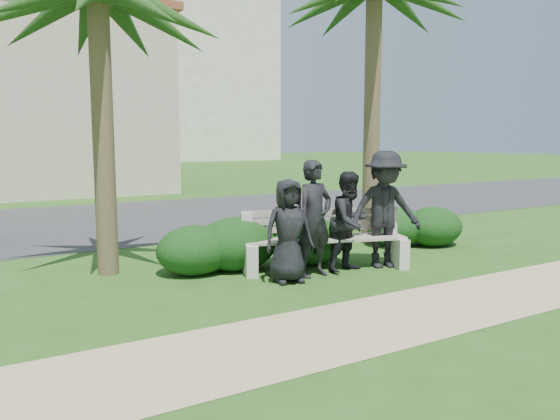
% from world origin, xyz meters
% --- Properties ---
extents(ground, '(160.00, 160.00, 0.00)m').
position_xyz_m(ground, '(0.00, 0.00, 0.00)').
color(ground, '#285017').
rests_on(ground, ground).
extents(footpath, '(30.00, 1.60, 0.01)m').
position_xyz_m(footpath, '(0.00, -1.80, 0.00)').
color(footpath, tan).
rests_on(footpath, ground).
extents(asphalt_street, '(160.00, 8.00, 0.01)m').
position_xyz_m(asphalt_street, '(0.00, 8.00, 0.00)').
color(asphalt_street, '#2D2D30').
rests_on(asphalt_street, ground).
extents(stucco_bldg_right, '(8.40, 8.40, 7.30)m').
position_xyz_m(stucco_bldg_right, '(-1.00, 18.00, 3.66)').
color(stucco_bldg_right, tan).
rests_on(stucco_bldg_right, ground).
extents(hotel_tower, '(26.00, 18.00, 37.30)m').
position_xyz_m(hotel_tower, '(14.00, 55.00, 13.41)').
color(hotel_tower, beige).
rests_on(hotel_tower, ground).
extents(park_bench, '(2.83, 1.41, 0.93)m').
position_xyz_m(park_bench, '(0.29, 0.61, 0.42)').
color(park_bench, gray).
rests_on(park_bench, ground).
extents(man_a, '(0.81, 0.60, 1.52)m').
position_xyz_m(man_a, '(-0.61, 0.23, 0.76)').
color(man_a, black).
rests_on(man_a, ground).
extents(man_b, '(0.70, 0.51, 1.78)m').
position_xyz_m(man_b, '(-0.08, 0.33, 0.89)').
color(man_b, black).
rests_on(man_b, ground).
extents(man_c, '(0.88, 0.75, 1.59)m').
position_xyz_m(man_c, '(0.60, 0.32, 0.79)').
color(man_c, black).
rests_on(man_c, ground).
extents(man_d, '(1.39, 1.05, 1.91)m').
position_xyz_m(man_d, '(1.24, 0.24, 0.95)').
color(man_d, black).
rests_on(man_d, ground).
extents(hedge_b, '(1.21, 1.00, 0.79)m').
position_xyz_m(hedge_b, '(-1.59, 1.42, 0.39)').
color(hedge_b, black).
rests_on(hedge_b, ground).
extents(hedge_c, '(1.34, 1.11, 0.88)m').
position_xyz_m(hedge_c, '(-0.89, 1.36, 0.44)').
color(hedge_c, black).
rests_on(hedge_c, ground).
extents(hedge_d, '(1.39, 1.15, 0.91)m').
position_xyz_m(hedge_d, '(0.32, 1.11, 0.45)').
color(hedge_d, black).
rests_on(hedge_d, ground).
extents(hedge_e, '(1.21, 1.00, 0.79)m').
position_xyz_m(hedge_e, '(2.72, 1.51, 0.39)').
color(hedge_e, black).
rests_on(hedge_e, ground).
extents(hedge_f, '(1.22, 1.01, 0.80)m').
position_xyz_m(hedge_f, '(3.36, 1.16, 0.40)').
color(hedge_f, black).
rests_on(hedge_f, ground).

